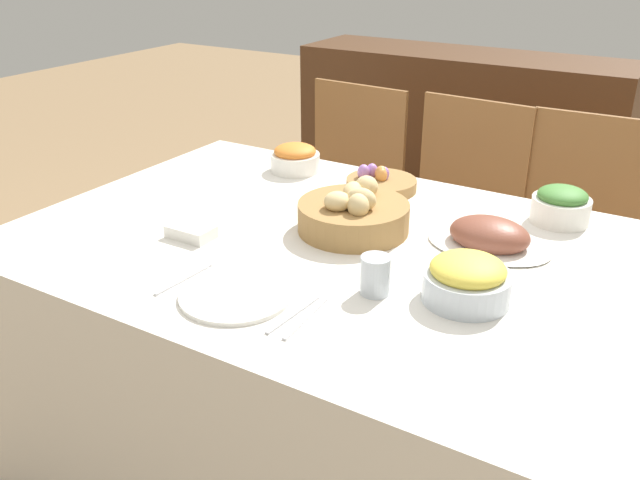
% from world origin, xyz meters
% --- Properties ---
extents(ground_plane, '(12.00, 12.00, 0.00)m').
position_xyz_m(ground_plane, '(0.00, 0.00, 0.00)').
color(ground_plane, '#937551').
extents(dining_table, '(1.65, 1.11, 0.76)m').
position_xyz_m(dining_table, '(0.00, 0.00, 0.38)').
color(dining_table, white).
rests_on(dining_table, ground).
extents(chair_far_right, '(0.43, 0.43, 0.93)m').
position_xyz_m(chair_far_right, '(0.42, 0.87, 0.51)').
color(chair_far_right, brown).
rests_on(chair_far_right, ground).
extents(chair_far_left, '(0.45, 0.45, 0.93)m').
position_xyz_m(chair_far_left, '(-0.48, 0.87, 0.51)').
color(chair_far_left, brown).
rests_on(chair_far_left, ground).
extents(chair_far_center, '(0.45, 0.45, 0.93)m').
position_xyz_m(chair_far_center, '(0.00, 0.87, 0.51)').
color(chair_far_center, brown).
rests_on(chair_far_center, ground).
extents(sideboard, '(1.51, 0.44, 0.96)m').
position_xyz_m(sideboard, '(-0.29, 1.68, 0.48)').
color(sideboard, '#4C2D19').
rests_on(sideboard, ground).
extents(bread_basket, '(0.29, 0.29, 0.13)m').
position_xyz_m(bread_basket, '(0.00, 0.09, 0.81)').
color(bread_basket, '#9E7542').
rests_on(bread_basket, dining_table).
extents(egg_basket, '(0.21, 0.21, 0.08)m').
position_xyz_m(egg_basket, '(-0.07, 0.39, 0.78)').
color(egg_basket, '#9E7542').
rests_on(egg_basket, dining_table).
extents(ham_platter, '(0.31, 0.22, 0.08)m').
position_xyz_m(ham_platter, '(0.34, 0.18, 0.79)').
color(ham_platter, white).
rests_on(ham_platter, dining_table).
extents(pineapple_bowl, '(0.19, 0.19, 0.10)m').
position_xyz_m(pineapple_bowl, '(0.38, -0.11, 0.81)').
color(pineapple_bowl, silver).
rests_on(pineapple_bowl, dining_table).
extents(green_salad_bowl, '(0.16, 0.16, 0.10)m').
position_xyz_m(green_salad_bowl, '(0.45, 0.43, 0.81)').
color(green_salad_bowl, white).
rests_on(green_salad_bowl, dining_table).
extents(carrot_bowl, '(0.16, 0.16, 0.09)m').
position_xyz_m(carrot_bowl, '(-0.39, 0.41, 0.80)').
color(carrot_bowl, white).
rests_on(carrot_bowl, dining_table).
extents(dinner_plate, '(0.25, 0.25, 0.01)m').
position_xyz_m(dinner_plate, '(-0.05, -0.35, 0.77)').
color(dinner_plate, white).
rests_on(dinner_plate, dining_table).
extents(fork, '(0.02, 0.17, 0.00)m').
position_xyz_m(fork, '(-0.19, -0.35, 0.76)').
color(fork, silver).
rests_on(fork, dining_table).
extents(knife, '(0.02, 0.17, 0.00)m').
position_xyz_m(knife, '(0.10, -0.35, 0.76)').
color(knife, silver).
rests_on(knife, dining_table).
extents(spoon, '(0.02, 0.17, 0.00)m').
position_xyz_m(spoon, '(0.13, -0.35, 0.76)').
color(spoon, silver).
rests_on(spoon, dining_table).
extents(drinking_cup, '(0.07, 0.07, 0.09)m').
position_xyz_m(drinking_cup, '(0.20, -0.18, 0.80)').
color(drinking_cup, silver).
rests_on(drinking_cup, dining_table).
extents(butter_dish, '(0.12, 0.07, 0.03)m').
position_xyz_m(butter_dish, '(-0.33, -0.17, 0.78)').
color(butter_dish, white).
rests_on(butter_dish, dining_table).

